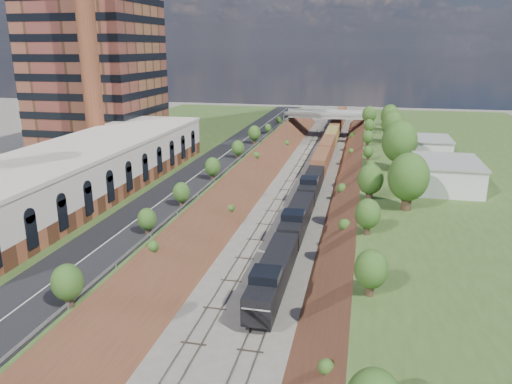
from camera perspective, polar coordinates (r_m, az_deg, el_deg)
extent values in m
cube|color=#3C5322|center=(98.17, -14.74, 2.22)|extent=(44.00, 180.00, 5.00)
cube|color=#3C5322|center=(90.29, 25.94, -0.13)|extent=(44.00, 180.00, 5.00)
cube|color=brown|center=(91.08, -2.19, 0.04)|extent=(10.00, 180.00, 10.00)
cube|color=brown|center=(88.32, 11.77, -0.82)|extent=(10.00, 180.00, 10.00)
cube|color=gray|center=(89.37, 3.03, -0.23)|extent=(1.58, 180.00, 0.18)
cube|color=gray|center=(88.72, 6.35, -0.43)|extent=(1.58, 180.00, 0.18)
cube|color=black|center=(91.01, -4.97, 3.27)|extent=(8.00, 180.00, 0.10)
cube|color=#99999E|center=(89.78, -2.47, 3.46)|extent=(0.06, 171.00, 0.30)
cube|color=brown|center=(76.36, -18.97, 0.68)|extent=(14.00, 62.00, 2.20)
cube|color=beige|center=(75.60, -19.20, 3.06)|extent=(14.00, 62.00, 4.30)
cube|color=beige|center=(75.12, -19.37, 4.84)|extent=(14.30, 62.30, 0.50)
cube|color=brown|center=(111.25, -18.07, 16.33)|extent=(22.00, 22.00, 44.00)
cylinder|color=brown|center=(93.38, -18.60, 15.20)|extent=(3.20, 3.20, 40.00)
cube|color=gray|center=(149.99, 3.63, 7.70)|extent=(1.50, 8.00, 6.20)
cube|color=gray|center=(148.25, 12.52, 7.25)|extent=(1.50, 8.00, 6.20)
cube|color=gray|center=(148.24, 8.10, 8.68)|extent=(24.00, 8.00, 1.00)
cube|color=gray|center=(144.19, 7.98, 8.80)|extent=(24.00, 0.30, 0.80)
cube|color=gray|center=(152.10, 8.24, 9.17)|extent=(24.00, 0.30, 0.80)
cube|color=silver|center=(79.71, 20.95, 1.79)|extent=(9.00, 12.00, 4.00)
cube|color=silver|center=(101.00, 18.99, 4.76)|extent=(8.00, 10.00, 3.60)
cylinder|color=#473323|center=(67.59, 16.81, -0.91)|extent=(1.30, 1.30, 2.62)
ellipsoid|color=#325D21|center=(66.77, 17.03, 1.68)|extent=(5.25, 5.25, 6.30)
cylinder|color=#473323|center=(53.97, -13.89, -5.83)|extent=(0.66, 0.66, 1.22)
ellipsoid|color=#325D21|center=(53.44, -14.00, -4.37)|extent=(2.45, 2.45, 2.94)
cube|color=black|center=(49.68, 0.74, -14.00)|extent=(2.40, 4.00, 0.90)
cube|color=black|center=(53.76, 2.00, -9.31)|extent=(2.90, 17.38, 2.75)
cube|color=black|center=(47.73, 0.37, -13.49)|extent=(2.66, 3.00, 1.80)
cube|color=silver|center=(47.24, 0.37, -12.43)|extent=(2.66, 3.00, 0.15)
cube|color=black|center=(49.26, 1.11, -9.46)|extent=(2.84, 3.10, 0.90)
cube|color=black|center=(70.57, 4.73, -2.97)|extent=(2.90, 17.38, 2.75)
cube|color=black|center=(88.01, 6.38, 0.91)|extent=(2.90, 17.38, 2.75)
cube|color=brown|center=(142.68, 8.89, 6.91)|extent=(2.90, 92.88, 3.48)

